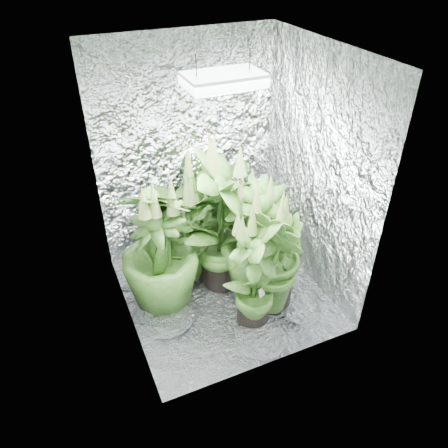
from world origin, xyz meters
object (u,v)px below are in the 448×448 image
at_px(plant_b, 221,222).
at_px(plant_d, 159,248).
at_px(plant_c, 204,207).
at_px(plant_g, 277,259).
at_px(grow_lamp, 223,80).
at_px(circulation_fan, 259,233).
at_px(plant_h, 254,241).
at_px(plant_f, 255,275).
at_px(plant_a, 183,232).
at_px(plant_e, 254,226).

distance_m(plant_b, plant_d, 0.54).
distance_m(plant_c, plant_g, 0.95).
distance_m(plant_c, plant_d, 0.79).
xyz_separation_m(grow_lamp, plant_b, (0.04, 0.15, -1.19)).
bearing_deg(plant_c, circulation_fan, -19.89).
bearing_deg(plant_g, plant_h, 104.55).
bearing_deg(plant_f, plant_g, 22.76).
bearing_deg(plant_c, plant_d, -138.09).
xyz_separation_m(plant_a, plant_f, (0.29, -0.79, 0.04)).
relative_size(plant_f, circulation_fan, 2.64).
xyz_separation_m(plant_f, plant_g, (0.25, 0.10, 0.00)).
relative_size(grow_lamp, plant_a, 0.52).
relative_size(plant_a, plant_f, 0.93).
height_order(plant_d, plant_h, plant_d).
height_order(plant_e, plant_g, plant_g).
height_order(plant_c, plant_h, plant_h).
bearing_deg(plant_a, plant_f, -70.04).
height_order(plant_b, plant_d, plant_b).
height_order(plant_b, plant_f, plant_b).
bearing_deg(plant_e, plant_a, 161.12).
bearing_deg(plant_g, circulation_fan, 71.22).
relative_size(grow_lamp, plant_e, 0.50).
relative_size(grow_lamp, plant_b, 0.37).
relative_size(plant_c, plant_g, 1.00).
height_order(plant_b, plant_g, plant_b).
height_order(plant_c, plant_d, plant_d).
relative_size(grow_lamp, plant_c, 0.48).
xyz_separation_m(plant_b, plant_f, (0.05, -0.53, -0.15)).
xyz_separation_m(plant_b, circulation_fan, (0.54, 0.31, -0.47)).
xyz_separation_m(grow_lamp, plant_g, (0.33, -0.28, -1.34)).
distance_m(plant_h, circulation_fan, 0.67).
xyz_separation_m(plant_c, plant_f, (-0.00, -1.03, -0.00)).
bearing_deg(plant_g, plant_f, -157.24).
bearing_deg(plant_f, plant_h, 63.67).
height_order(plant_a, circulation_fan, plant_a).
height_order(grow_lamp, plant_a, grow_lamp).
bearing_deg(plant_b, plant_f, -85.13).
bearing_deg(plant_e, plant_h, -116.88).
bearing_deg(plant_d, plant_e, 6.03).
distance_m(plant_a, plant_g, 0.87).
height_order(plant_c, plant_g, plant_g).
distance_m(plant_e, circulation_fan, 0.45).
distance_m(plant_c, plant_h, 0.69).
bearing_deg(plant_f, plant_c, 89.77).
distance_m(grow_lamp, plant_e, 1.42).
bearing_deg(plant_b, grow_lamp, -104.39).
bearing_deg(plant_c, plant_a, -140.86).
xyz_separation_m(plant_h, circulation_fan, (0.32, 0.49, -0.33)).
bearing_deg(plant_e, plant_b, -170.75).
bearing_deg(plant_f, plant_d, 139.59).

